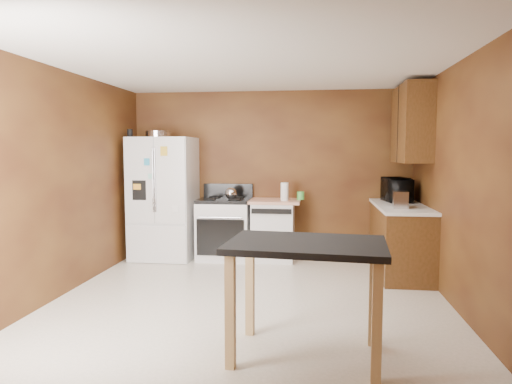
% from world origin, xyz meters
% --- Properties ---
extents(floor, '(4.50, 4.50, 0.00)m').
position_xyz_m(floor, '(0.00, 0.00, 0.00)').
color(floor, white).
rests_on(floor, ground).
extents(ceiling, '(4.50, 4.50, 0.00)m').
position_xyz_m(ceiling, '(0.00, 0.00, 2.50)').
color(ceiling, white).
rests_on(ceiling, ground).
extents(wall_back, '(4.20, 0.00, 4.20)m').
position_xyz_m(wall_back, '(0.00, 2.25, 1.25)').
color(wall_back, brown).
rests_on(wall_back, ground).
extents(wall_front, '(4.20, 0.00, 4.20)m').
position_xyz_m(wall_front, '(0.00, -2.25, 1.25)').
color(wall_front, brown).
rests_on(wall_front, ground).
extents(wall_left, '(0.00, 4.50, 4.50)m').
position_xyz_m(wall_left, '(-2.10, 0.00, 1.25)').
color(wall_left, brown).
rests_on(wall_left, ground).
extents(wall_right, '(0.00, 4.50, 4.50)m').
position_xyz_m(wall_right, '(2.10, 0.00, 1.25)').
color(wall_right, brown).
rests_on(wall_right, ground).
extents(roasting_pan, '(0.38, 0.38, 0.09)m').
position_xyz_m(roasting_pan, '(-1.62, 1.89, 1.85)').
color(roasting_pan, silver).
rests_on(roasting_pan, refrigerator).
extents(pen_cup, '(0.08, 0.08, 0.12)m').
position_xyz_m(pen_cup, '(-2.00, 1.75, 1.86)').
color(pen_cup, black).
rests_on(pen_cup, refrigerator).
extents(kettle, '(0.17, 0.17, 0.17)m').
position_xyz_m(kettle, '(-0.53, 1.84, 0.99)').
color(kettle, silver).
rests_on(kettle, gas_range).
extents(paper_towel, '(0.13, 0.13, 0.26)m').
position_xyz_m(paper_towel, '(0.25, 1.86, 1.02)').
color(paper_towel, white).
rests_on(paper_towel, dishwasher).
extents(green_canister, '(0.11, 0.11, 0.12)m').
position_xyz_m(green_canister, '(0.47, 2.02, 0.95)').
color(green_canister, green).
rests_on(green_canister, dishwasher).
extents(toaster, '(0.21, 0.30, 0.21)m').
position_xyz_m(toaster, '(1.73, 1.15, 1.00)').
color(toaster, silver).
rests_on(toaster, right_cabinets).
extents(microwave, '(0.45, 0.59, 0.30)m').
position_xyz_m(microwave, '(1.81, 1.84, 1.05)').
color(microwave, black).
rests_on(microwave, right_cabinets).
extents(refrigerator, '(0.90, 0.80, 1.80)m').
position_xyz_m(refrigerator, '(-1.55, 1.86, 0.90)').
color(refrigerator, white).
rests_on(refrigerator, ground).
extents(gas_range, '(0.76, 0.68, 1.10)m').
position_xyz_m(gas_range, '(-0.64, 1.92, 0.46)').
color(gas_range, white).
rests_on(gas_range, ground).
extents(dishwasher, '(0.78, 0.63, 0.89)m').
position_xyz_m(dishwasher, '(0.08, 1.95, 0.45)').
color(dishwasher, white).
rests_on(dishwasher, ground).
extents(right_cabinets, '(0.63, 1.58, 2.45)m').
position_xyz_m(right_cabinets, '(1.84, 1.48, 0.91)').
color(right_cabinets, brown).
rests_on(right_cabinets, ground).
extents(island, '(1.26, 0.90, 0.91)m').
position_xyz_m(island, '(0.62, -1.18, 0.77)').
color(island, black).
rests_on(island, ground).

